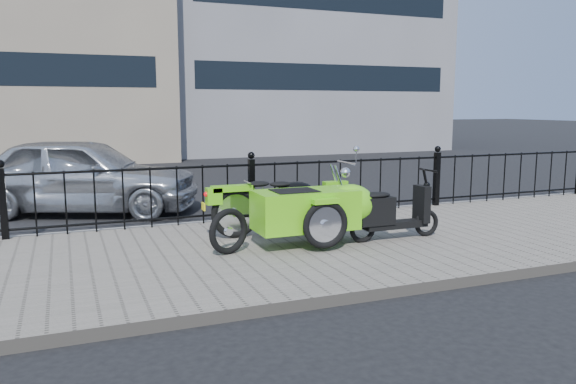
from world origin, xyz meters
name	(u,v)px	position (x,y,z in m)	size (l,w,h in m)	color
ground	(282,246)	(0.00, 0.00, 0.00)	(120.00, 120.00, 0.00)	black
sidewalk	(296,250)	(0.00, -0.50, 0.06)	(30.00, 3.80, 0.12)	#6D675C
curb	(249,222)	(0.00, 1.44, 0.06)	(30.00, 0.10, 0.12)	gray
iron_fence	(252,190)	(0.00, 1.30, 0.59)	(14.11, 0.11, 1.08)	black
motorcycle_sidecar	(313,207)	(0.29, -0.41, 0.59)	(2.28, 1.48, 0.98)	black
scooter	(390,213)	(1.29, -0.67, 0.48)	(1.38, 0.40, 0.93)	black
spare_tire	(229,231)	(-0.91, -0.59, 0.40)	(0.56, 0.56, 0.08)	black
sedan_car	(82,175)	(-2.43, 3.53, 0.69)	(1.63, 4.05, 1.38)	#B5B8BD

